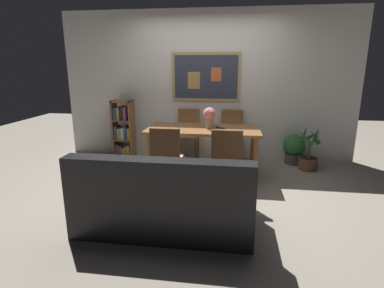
% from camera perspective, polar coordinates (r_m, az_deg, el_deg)
% --- Properties ---
extents(ground_plane, '(12.00, 12.00, 0.00)m').
position_cam_1_polar(ground_plane, '(4.35, 0.59, -8.11)').
color(ground_plane, gray).
extents(wall_back_with_painting, '(5.20, 0.14, 2.60)m').
position_cam_1_polar(wall_back_with_painting, '(5.56, 2.72, 10.71)').
color(wall_back_with_painting, silver).
rests_on(wall_back_with_painting, ground_plane).
extents(dining_table, '(1.69, 0.84, 0.75)m').
position_cam_1_polar(dining_table, '(4.65, 2.14, 1.86)').
color(dining_table, brown).
rests_on(dining_table, ground_plane).
extents(dining_chair_near_right, '(0.40, 0.41, 0.91)m').
position_cam_1_polar(dining_chair_near_right, '(3.91, 6.48, -2.47)').
color(dining_chair_near_right, brown).
rests_on(dining_chair_near_right, ground_plane).
extents(dining_chair_far_left, '(0.40, 0.41, 0.91)m').
position_cam_1_polar(dining_chair_far_left, '(5.47, -0.72, 2.54)').
color(dining_chair_far_left, brown).
rests_on(dining_chair_far_left, ground_plane).
extents(dining_chair_far_right, '(0.40, 0.41, 0.91)m').
position_cam_1_polar(dining_chair_far_right, '(5.40, 7.40, 2.26)').
color(dining_chair_far_right, brown).
rests_on(dining_chair_far_right, ground_plane).
extents(dining_chair_near_left, '(0.40, 0.41, 0.91)m').
position_cam_1_polar(dining_chair_near_left, '(4.00, -4.70, -2.04)').
color(dining_chair_near_left, brown).
rests_on(dining_chair_near_left, ground_plane).
extents(leather_couch, '(1.80, 0.84, 0.84)m').
position_cam_1_polar(leather_couch, '(3.23, -5.21, -10.52)').
color(leather_couch, black).
rests_on(leather_couch, ground_plane).
extents(bookshelf, '(0.36, 0.28, 1.06)m').
position_cam_1_polar(bookshelf, '(5.73, -12.67, 2.37)').
color(bookshelf, brown).
rests_on(bookshelf, ground_plane).
extents(potted_ivy, '(0.38, 0.38, 0.62)m').
position_cam_1_polar(potted_ivy, '(5.57, 18.43, -0.73)').
color(potted_ivy, '#4C4742').
rests_on(potted_ivy, ground_plane).
extents(potted_palm, '(0.43, 0.45, 0.74)m').
position_cam_1_polar(potted_palm, '(5.34, 20.89, -1.80)').
color(potted_palm, brown).
rests_on(potted_palm, ground_plane).
extents(flower_vase, '(0.19, 0.20, 0.31)m').
position_cam_1_polar(flower_vase, '(4.62, 3.25, 5.20)').
color(flower_vase, tan).
rests_on(flower_vase, dining_table).
extents(tv_remote, '(0.14, 0.14, 0.02)m').
position_cam_1_polar(tv_remote, '(4.64, 5.29, 3.08)').
color(tv_remote, black).
rests_on(tv_remote, dining_table).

